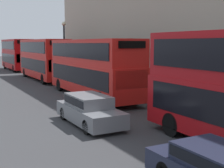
{
  "coord_description": "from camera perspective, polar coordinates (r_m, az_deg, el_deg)",
  "views": [
    {
      "loc": [
        -7.83,
        0.57,
        3.89
      ],
      "look_at": [
        0.48,
        15.9,
        1.6
      ],
      "focal_mm": 50.0,
      "sensor_mm": 36.0,
      "label": 1
    }
  ],
  "objects": [
    {
      "name": "bus_second_in_queue",
      "position": [
        22.55,
        -3.68,
        3.41
      ],
      "size": [
        2.59,
        10.93,
        4.15
      ],
      "color": "red",
      "rests_on": "ground"
    },
    {
      "name": "bus_third_in_queue",
      "position": [
        34.15,
        -12.44,
        4.73
      ],
      "size": [
        2.59,
        10.72,
        4.28
      ],
      "color": "red",
      "rests_on": "ground"
    },
    {
      "name": "bus_trailing",
      "position": [
        47.36,
        -17.03,
        5.39
      ],
      "size": [
        2.59,
        10.12,
        4.44
      ],
      "color": "#B20C0F",
      "rests_on": "ground"
    },
    {
      "name": "car_hatchback",
      "position": [
        15.05,
        -4.2,
        -4.58
      ],
      "size": [
        1.76,
        4.56,
        1.43
      ],
      "color": "slate",
      "rests_on": "ground"
    },
    {
      "name": "street_lamp",
      "position": [
        33.46,
        -8.73,
        7.25
      ],
      "size": [
        0.44,
        0.44,
        6.14
      ],
      "color": "black",
      "rests_on": "ground"
    },
    {
      "name": "pedestrian",
      "position": [
        24.64,
        1.63,
        0.23
      ],
      "size": [
        0.36,
        0.36,
        1.7
      ],
      "color": "maroon",
      "rests_on": "ground"
    }
  ]
}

